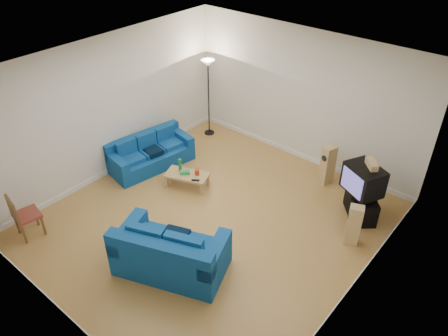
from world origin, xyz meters
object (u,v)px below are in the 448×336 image
Objects in this scene: sofa_three_seat at (150,155)px; tv_stand at (361,205)px; television at (363,180)px; coffee_table at (187,176)px; sofa_loveseat at (170,255)px.

tv_stand is (4.72, 1.49, -0.03)m from sofa_three_seat.
sofa_three_seat is 4.95m from tv_stand.
television is (4.68, 1.44, 0.63)m from sofa_three_seat.
tv_stand is 0.66m from television.
sofa_loveseat is at bearing -52.75° from coffee_table.
sofa_three_seat is 2.34× the size of television.
sofa_three_seat is at bearing -136.77° from television.
coffee_table is 3.76m from tv_stand.
coffee_table is 3.74m from television.
coffee_table is at bearing 106.44° from sofa_loveseat.
coffee_table is at bearing 96.76° from sofa_three_seat.
television is (3.37, 1.51, 0.62)m from coffee_table.
television is at bearing 24.16° from coffee_table.
sofa_three_seat is at bearing 122.95° from sofa_loveseat.
television reaches higher than sofa_loveseat.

